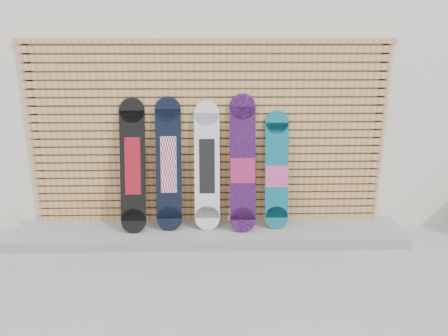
{
  "coord_description": "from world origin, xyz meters",
  "views": [
    {
      "loc": [
        -0.07,
        -4.08,
        2.32
      ],
      "look_at": [
        0.04,
        0.75,
        0.85
      ],
      "focal_mm": 35.0,
      "sensor_mm": 36.0,
      "label": 1
    }
  ],
  "objects_px": {
    "snowboard_1": "(169,165)",
    "snowboard_2": "(207,166)",
    "snowboard_0": "(133,166)",
    "snowboard_4": "(277,171)",
    "snowboard_3": "(243,165)"
  },
  "relations": [
    {
      "from": "snowboard_1",
      "to": "snowboard_2",
      "type": "height_order",
      "value": "snowboard_1"
    },
    {
      "from": "snowboard_0",
      "to": "snowboard_1",
      "type": "bearing_deg",
      "value": 4.1
    },
    {
      "from": "snowboard_4",
      "to": "snowboard_3",
      "type": "bearing_deg",
      "value": -173.54
    },
    {
      "from": "snowboard_0",
      "to": "snowboard_1",
      "type": "relative_size",
      "value": 0.99
    },
    {
      "from": "snowboard_1",
      "to": "snowboard_2",
      "type": "relative_size",
      "value": 1.03
    },
    {
      "from": "snowboard_0",
      "to": "snowboard_2",
      "type": "relative_size",
      "value": 1.03
    },
    {
      "from": "snowboard_0",
      "to": "snowboard_4",
      "type": "height_order",
      "value": "snowboard_0"
    },
    {
      "from": "snowboard_0",
      "to": "snowboard_2",
      "type": "distance_m",
      "value": 0.85
    },
    {
      "from": "snowboard_2",
      "to": "snowboard_4",
      "type": "xyz_separation_m",
      "value": [
        0.82,
        0.01,
        -0.07
      ]
    },
    {
      "from": "snowboard_1",
      "to": "snowboard_2",
      "type": "xyz_separation_m",
      "value": [
        0.44,
        0.01,
        -0.02
      ]
    },
    {
      "from": "snowboard_0",
      "to": "snowboard_1",
      "type": "distance_m",
      "value": 0.41
    },
    {
      "from": "snowboard_0",
      "to": "snowboard_4",
      "type": "relative_size",
      "value": 1.11
    },
    {
      "from": "snowboard_2",
      "to": "snowboard_3",
      "type": "distance_m",
      "value": 0.42
    },
    {
      "from": "snowboard_2",
      "to": "snowboard_3",
      "type": "bearing_deg",
      "value": -5.34
    },
    {
      "from": "snowboard_3",
      "to": "snowboard_1",
      "type": "bearing_deg",
      "value": 177.75
    }
  ]
}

